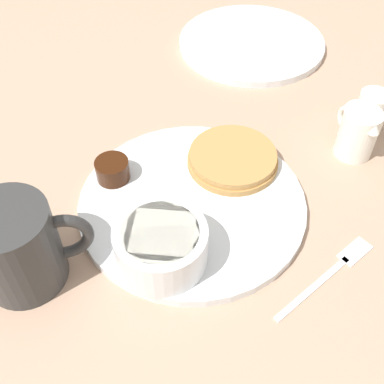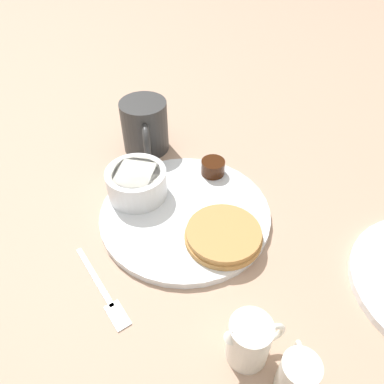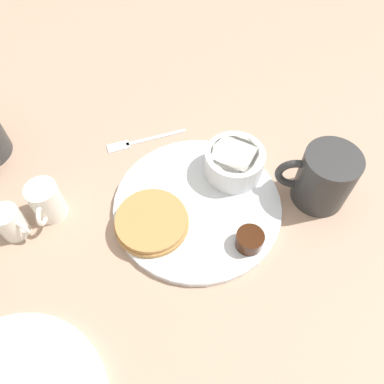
# 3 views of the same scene
# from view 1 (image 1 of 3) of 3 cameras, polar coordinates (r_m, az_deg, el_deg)

# --- Properties ---
(ground_plane) EXTENTS (4.00, 4.00, 0.00)m
(ground_plane) POSITION_cam_1_polar(r_m,az_deg,el_deg) (0.59, 0.02, -1.75)
(ground_plane) COLOR tan
(plate) EXTENTS (0.27, 0.27, 0.01)m
(plate) POSITION_cam_1_polar(r_m,az_deg,el_deg) (0.59, 0.02, -1.37)
(plate) COLOR white
(plate) RESTS_ON ground_plane
(pancake_stack) EXTENTS (0.12, 0.12, 0.02)m
(pancake_stack) POSITION_cam_1_polar(r_m,az_deg,el_deg) (0.62, 4.85, 3.97)
(pancake_stack) COLOR #B78447
(pancake_stack) RESTS_ON plate
(bowl) EXTENTS (0.10, 0.10, 0.05)m
(bowl) POSITION_cam_1_polar(r_m,az_deg,el_deg) (0.51, -3.70, -6.19)
(bowl) COLOR white
(bowl) RESTS_ON plate
(syrup_cup) EXTENTS (0.04, 0.04, 0.03)m
(syrup_cup) POSITION_cam_1_polar(r_m,az_deg,el_deg) (0.61, -9.40, 2.62)
(syrup_cup) COLOR #38190A
(syrup_cup) RESTS_ON plate
(butter_ramekin) EXTENTS (0.04, 0.04, 0.04)m
(butter_ramekin) POSITION_cam_1_polar(r_m,az_deg,el_deg) (0.51, -6.10, -7.70)
(butter_ramekin) COLOR white
(butter_ramekin) RESTS_ON plate
(coffee_mug) EXTENTS (0.11, 0.10, 0.10)m
(coffee_mug) POSITION_cam_1_polar(r_m,az_deg,el_deg) (0.52, -19.84, -6.15)
(coffee_mug) COLOR #333333
(coffee_mug) RESTS_ON ground_plane
(creamer_pitcher_near) EXTENTS (0.06, 0.06, 0.07)m
(creamer_pitcher_near) POSITION_cam_1_polar(r_m,az_deg,el_deg) (0.67, 19.02, 6.68)
(creamer_pitcher_near) COLOR white
(creamer_pitcher_near) RESTS_ON ground_plane
(creamer_pitcher_far) EXTENTS (0.06, 0.04, 0.06)m
(creamer_pitcher_far) POSITION_cam_1_polar(r_m,az_deg,el_deg) (0.72, 20.41, 8.99)
(creamer_pitcher_far) COLOR white
(creamer_pitcher_far) RESTS_ON ground_plane
(fork) EXTENTS (0.07, 0.15, 0.00)m
(fork) POSITION_cam_1_polar(r_m,az_deg,el_deg) (0.56, 16.58, -8.70)
(fork) COLOR silver
(fork) RESTS_ON ground_plane
(far_plate) EXTENTS (0.25, 0.25, 0.01)m
(far_plate) POSITION_cam_1_polar(r_m,az_deg,el_deg) (0.88, 7.06, 17.15)
(far_plate) COLOR white
(far_plate) RESTS_ON ground_plane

